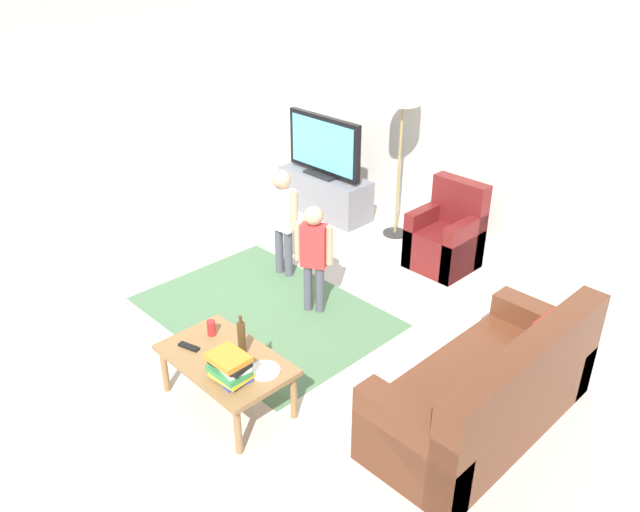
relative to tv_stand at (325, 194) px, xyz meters
name	(u,v)px	position (x,y,z in m)	size (l,w,h in m)	color
ground	(269,347)	(1.66, -2.30, -0.24)	(7.80, 7.80, 0.00)	beige
wall_back	(485,121)	(1.66, 0.70, 1.11)	(6.00, 0.12, 2.70)	silver
wall_left	(79,119)	(-1.34, -2.30, 1.11)	(0.12, 6.00, 2.70)	silver
area_rug	(265,311)	(1.21, -1.98, -0.24)	(2.20, 1.60, 0.01)	#4C724C
tv_stand	(325,194)	(0.00, 0.00, 0.00)	(1.20, 0.44, 0.50)	slate
tv	(324,146)	(0.00, -0.02, 0.60)	(1.10, 0.28, 0.71)	black
couch	(492,396)	(3.48, -1.81, 0.05)	(0.80, 1.80, 0.86)	brown
armchair	(447,239)	(1.83, -0.04, 0.05)	(0.60, 0.60, 0.90)	maroon
floor_lamp	(403,100)	(0.99, 0.15, 1.30)	(0.36, 0.36, 1.78)	#262626
child_near_tv	(283,214)	(0.80, -1.37, 0.43)	(0.37, 0.18, 1.11)	#4C4C59
child_center	(314,250)	(1.51, -1.63, 0.38)	(0.31, 0.22, 1.04)	#4C4C59
coffee_table	(226,363)	(1.98, -2.97, 0.13)	(1.00, 0.60, 0.42)	olive
book_stack	(230,367)	(2.21, -3.09, 0.28)	(0.31, 0.24, 0.20)	#334CA5
bottle	(242,338)	(2.03, -2.85, 0.31)	(0.06, 0.06, 0.32)	#4C3319
tv_remote	(189,347)	(1.70, -3.09, 0.19)	(0.17, 0.05, 0.02)	black
soda_can	(211,328)	(1.68, -2.87, 0.24)	(0.07, 0.07, 0.12)	red
plate	(265,371)	(2.30, -2.87, 0.18)	(0.22, 0.22, 0.02)	white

